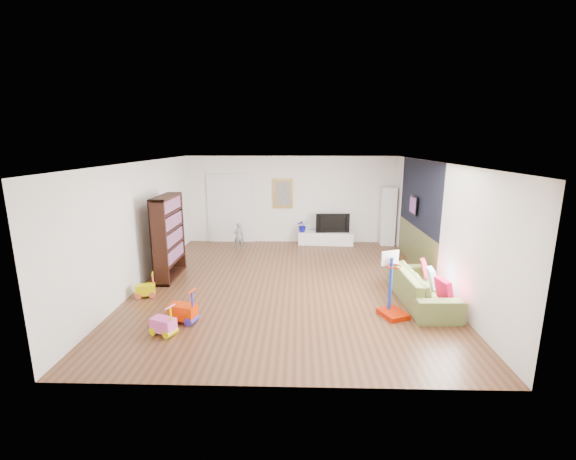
{
  "coord_description": "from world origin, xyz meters",
  "views": [
    {
      "loc": [
        0.24,
        -8.18,
        3.12
      ],
      "look_at": [
        0.0,
        0.4,
        1.15
      ],
      "focal_mm": 24.0,
      "sensor_mm": 36.0,
      "label": 1
    }
  ],
  "objects_px": {
    "bookshelf": "(169,237)",
    "basketball_hoop": "(395,285)",
    "sofa": "(422,287)",
    "media_console": "(326,238)"
  },
  "relations": [
    {
      "from": "media_console",
      "to": "sofa",
      "type": "xyz_separation_m",
      "value": [
        1.61,
        -4.37,
        0.12
      ]
    },
    {
      "from": "bookshelf",
      "to": "sofa",
      "type": "xyz_separation_m",
      "value": [
        5.47,
        -1.3,
        -0.65
      ]
    },
    {
      "from": "sofa",
      "to": "basketball_hoop",
      "type": "xyz_separation_m",
      "value": [
        -0.72,
        -0.68,
        0.29
      ]
    },
    {
      "from": "bookshelf",
      "to": "basketball_hoop",
      "type": "distance_m",
      "value": 5.16
    },
    {
      "from": "media_console",
      "to": "sofa",
      "type": "height_order",
      "value": "sofa"
    },
    {
      "from": "bookshelf",
      "to": "sofa",
      "type": "height_order",
      "value": "bookshelf"
    },
    {
      "from": "basketball_hoop",
      "to": "sofa",
      "type": "bearing_deg",
      "value": 20.64
    },
    {
      "from": "bookshelf",
      "to": "basketball_hoop",
      "type": "height_order",
      "value": "bookshelf"
    },
    {
      "from": "media_console",
      "to": "bookshelf",
      "type": "distance_m",
      "value": 4.99
    },
    {
      "from": "bookshelf",
      "to": "basketball_hoop",
      "type": "relative_size",
      "value": 1.6
    }
  ]
}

